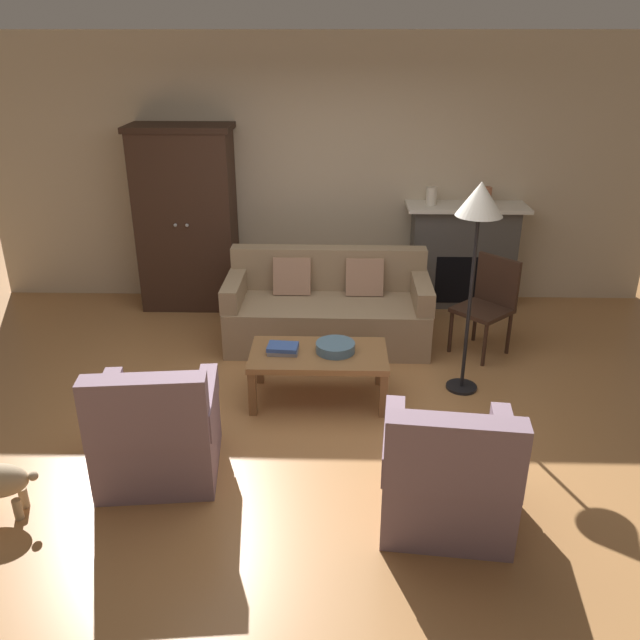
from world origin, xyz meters
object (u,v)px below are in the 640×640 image
object	(u,v)px
mantel_vase_terracotta	(485,196)
floor_lamp	(479,212)
armchair_near_right	(447,477)
fireplace	(462,255)
mantel_vase_cream	(431,196)
armoire	(187,219)
side_chair_wooden	(489,300)
book_stack	(283,349)
armchair_near_left	(157,434)
coffee_table	(319,358)
fruit_bowl	(335,347)
couch	(328,310)

from	to	relation	value
mantel_vase_terracotta	floor_lamp	distance (m)	1.97
mantel_vase_terracotta	armchair_near_right	distance (m)	3.73
fireplace	mantel_vase_cream	xyz separation A→B (m)	(-0.38, -0.02, 0.64)
armoire	mantel_vase_cream	bearing A→B (deg)	1.34
armoire	side_chair_wooden	world-z (taller)	armoire
book_stack	mantel_vase_cream	size ratio (longest dim) A/B	1.37
fireplace	armchair_near_left	world-z (taller)	fireplace
mantel_vase_cream	side_chair_wooden	bearing A→B (deg)	-69.63
coffee_table	armchair_near_right	xyz separation A→B (m)	(0.81, -1.44, -0.05)
fruit_bowl	mantel_vase_terracotta	bearing A→B (deg)	53.10
fireplace	armchair_near_right	bearing A→B (deg)	-101.03
coffee_table	mantel_vase_terracotta	bearing A→B (deg)	51.07
fireplace	coffee_table	xyz separation A→B (m)	(-1.50, -2.10, -0.20)
couch	fruit_bowl	size ratio (longest dim) A/B	6.13
couch	armchair_near_left	world-z (taller)	armchair_near_left
book_stack	floor_lamp	distance (m)	1.85
fruit_bowl	armchair_near_right	size ratio (longest dim) A/B	0.36
fireplace	mantel_vase_terracotta	bearing A→B (deg)	-5.69
fireplace	couch	distance (m)	1.77
armchair_near_left	armchair_near_right	distance (m)	1.90
couch	coffee_table	bearing A→B (deg)	-93.01
mantel_vase_cream	armchair_near_left	world-z (taller)	mantel_vase_cream
fruit_bowl	side_chair_wooden	size ratio (longest dim) A/B	0.35
armoire	couch	distance (m)	1.88
fireplace	book_stack	size ratio (longest dim) A/B	4.98
fireplace	armchair_near_left	size ratio (longest dim) A/B	1.43
book_stack	couch	bearing A→B (deg)	72.94
fireplace	fruit_bowl	bearing A→B (deg)	-123.33
coffee_table	mantel_vase_cream	world-z (taller)	mantel_vase_cream
mantel_vase_terracotta	mantel_vase_cream	bearing A→B (deg)	180.00
fireplace	armchair_near_right	world-z (taller)	fireplace
book_stack	armchair_near_right	size ratio (longest dim) A/B	0.29
coffee_table	armchair_near_right	bearing A→B (deg)	-60.51
couch	floor_lamp	bearing A→B (deg)	-38.62
floor_lamp	mantel_vase_terracotta	bearing A→B (deg)	75.94
coffee_table	side_chair_wooden	size ratio (longest dim) A/B	1.22
armoire	mantel_vase_cream	world-z (taller)	armoire
couch	coffee_table	world-z (taller)	couch
side_chair_wooden	floor_lamp	distance (m)	1.30
side_chair_wooden	mantel_vase_terracotta	bearing A→B (deg)	83.23
coffee_table	side_chair_wooden	distance (m)	1.81
couch	mantel_vase_terracotta	size ratio (longest dim) A/B	10.36
fruit_bowl	side_chair_wooden	distance (m)	1.69
mantel_vase_cream	mantel_vase_terracotta	world-z (taller)	mantel_vase_terracotta
mantel_vase_terracotta	armchair_near_right	size ratio (longest dim) A/B	0.21
book_stack	mantel_vase_terracotta	bearing A→B (deg)	46.71
mantel_vase_cream	fireplace	bearing A→B (deg)	2.70
fruit_bowl	floor_lamp	bearing A→B (deg)	9.15
book_stack	armchair_near_left	xyz separation A→B (m)	(-0.76, -1.02, -0.14)
fireplace	mantel_vase_terracotta	world-z (taller)	mantel_vase_terracotta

